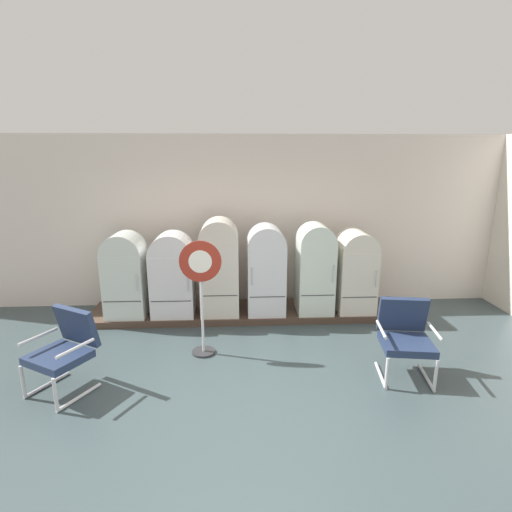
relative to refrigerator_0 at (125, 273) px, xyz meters
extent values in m
cube|color=#384649|center=(1.88, -2.88, -0.85)|extent=(12.00, 10.00, 0.05)
cube|color=silver|center=(1.88, 0.78, 0.68)|extent=(11.76, 0.12, 3.00)
cube|color=#47443F|center=(1.88, 0.77, 1.83)|extent=(11.76, 0.07, 0.06)
cube|color=#49362B|center=(1.88, 0.14, -0.77)|extent=(5.09, 0.95, 0.11)
cube|color=silver|center=(0.00, 0.00, -0.19)|extent=(0.63, 0.59, 1.05)
cylinder|color=silver|center=(0.00, 0.00, 0.33)|extent=(0.63, 0.58, 0.63)
cube|color=#383838|center=(0.00, -0.30, -0.38)|extent=(0.58, 0.01, 0.01)
cylinder|color=silver|center=(0.26, -0.31, -0.07)|extent=(0.02, 0.02, 0.28)
cube|color=white|center=(0.75, 0.00, -0.21)|extent=(0.68, 0.59, 1.02)
cylinder|color=white|center=(0.75, 0.00, 0.30)|extent=(0.68, 0.58, 0.68)
cube|color=#383838|center=(0.75, -0.30, -0.39)|extent=(0.63, 0.01, 0.01)
cylinder|color=silver|center=(1.03, -0.31, -0.09)|extent=(0.02, 0.02, 0.28)
cube|color=silver|center=(1.51, 0.03, -0.09)|extent=(0.62, 0.65, 1.26)
cylinder|color=silver|center=(1.51, 0.03, 0.54)|extent=(0.62, 0.64, 0.62)
cube|color=#383838|center=(1.51, -0.30, -0.32)|extent=(0.57, 0.01, 0.01)
cylinder|color=silver|center=(1.26, -0.31, 0.06)|extent=(0.02, 0.02, 0.28)
cube|color=white|center=(2.27, 0.02, -0.14)|extent=(0.61, 0.63, 1.16)
cylinder|color=white|center=(2.27, 0.02, 0.44)|extent=(0.61, 0.62, 0.61)
cube|color=#383838|center=(2.27, -0.30, -0.35)|extent=(0.56, 0.01, 0.01)
cylinder|color=silver|center=(2.03, -0.31, 0.00)|extent=(0.02, 0.02, 0.28)
cube|color=silver|center=(3.08, 0.01, -0.13)|extent=(0.58, 0.60, 1.19)
cylinder|color=silver|center=(3.08, 0.01, 0.47)|extent=(0.58, 0.59, 0.58)
cube|color=#383838|center=(3.08, -0.30, -0.34)|extent=(0.53, 0.01, 0.01)
cylinder|color=silver|center=(3.31, -0.31, 0.02)|extent=(0.02, 0.02, 0.28)
cube|color=silver|center=(3.76, 0.05, -0.20)|extent=(0.61, 0.69, 1.05)
cylinder|color=silver|center=(3.76, 0.05, 0.33)|extent=(0.61, 0.68, 0.61)
cube|color=#383838|center=(3.76, -0.30, -0.38)|extent=(0.56, 0.01, 0.01)
cylinder|color=silver|center=(4.01, -0.31, -0.07)|extent=(0.02, 0.02, 0.28)
cylinder|color=silver|center=(-0.47, -1.92, -0.81)|extent=(0.33, 0.53, 0.04)
cylinder|color=silver|center=(-0.61, -2.15, -0.61)|extent=(0.05, 0.05, 0.38)
cylinder|color=silver|center=(0.00, -2.19, -0.81)|extent=(0.33, 0.53, 0.04)
cylinder|color=silver|center=(-0.14, -2.43, -0.61)|extent=(0.05, 0.05, 0.38)
cube|color=#23314F|center=(-0.24, -2.06, -0.38)|extent=(0.78, 0.76, 0.09)
cube|color=#23314F|center=(-0.10, -1.81, -0.10)|extent=(0.59, 0.44, 0.46)
cylinder|color=silver|center=(-0.51, -1.90, -0.19)|extent=(0.27, 0.43, 0.04)
cylinder|color=silver|center=(0.03, -2.21, -0.19)|extent=(0.27, 0.43, 0.04)
cylinder|color=silver|center=(3.56, -1.92, -0.81)|extent=(0.12, 0.59, 0.04)
cylinder|color=silver|center=(3.52, -2.19, -0.61)|extent=(0.05, 0.05, 0.38)
cylinder|color=silver|center=(4.10, -1.99, -0.81)|extent=(0.12, 0.59, 0.04)
cylinder|color=silver|center=(4.06, -2.26, -0.61)|extent=(0.05, 0.05, 0.38)
cube|color=#23314F|center=(3.83, -1.95, -0.38)|extent=(0.66, 0.61, 0.09)
cube|color=#23314F|center=(3.87, -1.68, -0.10)|extent=(0.61, 0.25, 0.46)
cylinder|color=silver|center=(3.52, -1.91, -0.19)|extent=(0.10, 0.48, 0.04)
cylinder|color=silver|center=(4.14, -2.00, -0.19)|extent=(0.10, 0.48, 0.04)
cylinder|color=#2D2D30|center=(1.32, -1.19, -0.81)|extent=(0.32, 0.32, 0.03)
cylinder|color=silver|center=(1.32, -1.19, -0.15)|extent=(0.04, 0.04, 1.29)
cylinder|color=maroon|center=(1.32, -1.22, 0.50)|extent=(0.55, 0.02, 0.55)
cylinder|color=white|center=(1.32, -1.23, 0.50)|extent=(0.30, 0.00, 0.30)
camera|label=1|loc=(1.79, -6.24, 1.85)|focal=28.00mm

